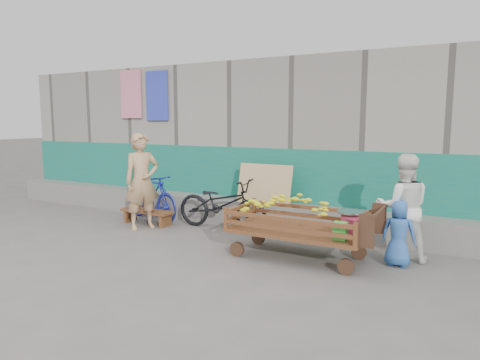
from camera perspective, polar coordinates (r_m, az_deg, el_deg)
The scene contains 9 objects.
ground at distance 5.92m, azimuth -8.91°, elevation -10.81°, with size 80.00×80.00×0.00m, color #5A5753.
building_wall at distance 9.16m, azimuth 6.50°, elevation 5.18°, with size 12.00×3.50×3.00m.
banana_cart at distance 5.95m, azimuth 7.42°, elevation -4.86°, with size 2.02×0.92×0.86m.
bench at distance 8.09m, azimuth -12.26°, elevation -4.42°, with size 1.04×0.31×0.26m.
vendor_man at distance 7.67m, azimuth -12.93°, elevation -0.17°, with size 0.61×0.40×1.68m, color tan.
woman at distance 6.17m, azimuth 20.90°, elevation -3.46°, with size 0.71×0.55×1.46m, color white.
child at distance 5.97m, azimuth 20.40°, elevation -6.67°, with size 0.43×0.28×0.88m, color #2F61B0.
bicycle_dark at distance 7.47m, azimuth -2.45°, elevation -3.23°, with size 0.60×1.71×0.90m, color black.
bicycle_blue at distance 8.38m, azimuth -11.77°, elevation -2.15°, with size 0.42×1.50×0.90m, color navy.
Camera 1 is at (3.43, -4.43, 1.88)m, focal length 32.00 mm.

